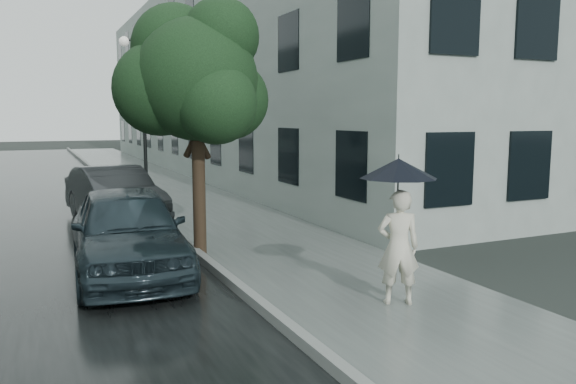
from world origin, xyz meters
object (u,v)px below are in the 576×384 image
pedestrian (398,247)px  car_near (127,230)px  car_far (114,195)px  lamp_post (139,106)px  street_tree (195,78)px

pedestrian → car_near: size_ratio=0.37×
car_far → lamp_post: bearing=62.9°
street_tree → car_near: (-1.48, -0.91, -2.62)m
pedestrian → car_near: (-3.23, 3.18, -0.08)m
car_near → car_far: 4.95m
street_tree → lamp_post: 8.62m
street_tree → car_near: street_tree is taller
street_tree → car_far: 4.93m
street_tree → car_near: bearing=-148.4°
pedestrian → lamp_post: lamp_post is taller
pedestrian → car_near: bearing=-20.6°
pedestrian → car_far: bearing=-47.1°
lamp_post → car_near: 9.96m
car_near → car_far: bearing=88.2°
street_tree → lamp_post: (0.45, 8.60, -0.38)m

